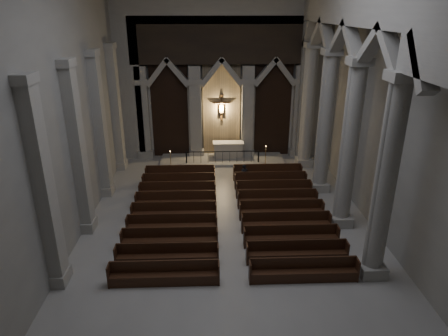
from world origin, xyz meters
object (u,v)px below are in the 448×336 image
candle_stand_left (171,165)px  altar (228,149)px  altar_rail (223,155)px  pews (228,213)px  candle_stand_right (265,162)px  worshipper (244,175)px

candle_stand_left → altar: bearing=27.1°
altar → altar_rail: (-0.44, -1.08, -0.05)m
altar_rail → pews: bearing=-90.0°
altar → altar_rail: bearing=-112.0°
altar → candle_stand_right: candle_stand_right is taller
altar_rail → candle_stand_right: 2.93m
worshipper → pews: bearing=-114.9°
altar → candle_stand_right: size_ratio=1.38×
pews → candle_stand_right: bearing=67.6°
candle_stand_right → altar_rail: bearing=165.0°
candle_stand_left → pews: candle_stand_left is taller
candle_stand_left → candle_stand_right: size_ratio=0.86×
altar → pews: size_ratio=0.21×
candle_stand_right → pews: (-2.82, -6.85, -0.12)m
altar_rail → worshipper: (1.19, -3.50, 0.02)m
pews → worshipper: (1.19, 4.11, 0.36)m
altar_rail → candle_stand_right: bearing=-15.0°
candle_stand_right → worshipper: 3.20m
candle_stand_right → pews: size_ratio=0.15×
altar_rail → worshipper: 3.70m
candle_stand_left → pews: (3.43, -6.71, -0.05)m
worshipper → altar_rail: bearing=99.9°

